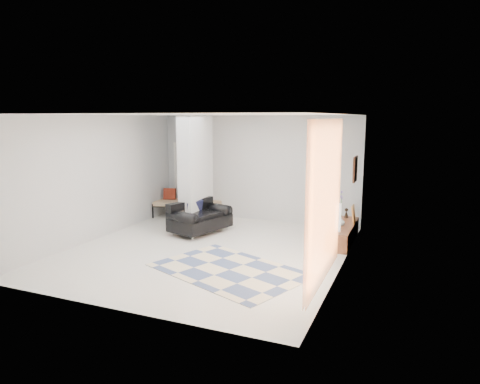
% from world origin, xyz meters
% --- Properties ---
extents(floor, '(6.00, 6.00, 0.00)m').
position_xyz_m(floor, '(0.00, 0.00, 0.00)').
color(floor, white).
rests_on(floor, ground).
extents(ceiling, '(6.00, 6.00, 0.00)m').
position_xyz_m(ceiling, '(0.00, 0.00, 2.80)').
color(ceiling, white).
rests_on(ceiling, wall_back).
extents(wall_back, '(6.00, 0.00, 6.00)m').
position_xyz_m(wall_back, '(0.00, 3.00, 1.40)').
color(wall_back, silver).
rests_on(wall_back, ground).
extents(wall_front, '(6.00, 0.00, 6.00)m').
position_xyz_m(wall_front, '(0.00, -3.00, 1.40)').
color(wall_front, silver).
rests_on(wall_front, ground).
extents(wall_left, '(0.00, 6.00, 6.00)m').
position_xyz_m(wall_left, '(-2.75, 0.00, 1.40)').
color(wall_left, silver).
rests_on(wall_left, ground).
extents(wall_right, '(0.00, 6.00, 6.00)m').
position_xyz_m(wall_right, '(2.75, 0.00, 1.40)').
color(wall_right, silver).
rests_on(wall_right, ground).
extents(partition_column, '(0.35, 1.20, 2.80)m').
position_xyz_m(partition_column, '(-1.10, 1.60, 1.40)').
color(partition_column, '#B5B9BD').
rests_on(partition_column, floor).
extents(hallway_door, '(0.85, 0.06, 2.04)m').
position_xyz_m(hallway_door, '(-2.10, 2.96, 1.02)').
color(hallway_door, white).
rests_on(hallway_door, floor).
extents(curtain, '(0.00, 2.55, 2.55)m').
position_xyz_m(curtain, '(2.67, -1.15, 1.45)').
color(curtain, orange).
rests_on(curtain, wall_right).
extents(wall_art, '(0.04, 0.45, 0.55)m').
position_xyz_m(wall_art, '(2.72, 1.70, 1.65)').
color(wall_art, '#371A0F').
rests_on(wall_art, wall_right).
extents(media_console, '(0.45, 1.78, 0.80)m').
position_xyz_m(media_console, '(2.52, 1.70, 0.20)').
color(media_console, brown).
rests_on(media_console, floor).
extents(loveseat, '(1.23, 1.64, 0.76)m').
position_xyz_m(loveseat, '(-0.85, 1.22, 0.36)').
color(loveseat, silver).
rests_on(loveseat, floor).
extents(daybed, '(1.97, 1.19, 0.77)m').
position_xyz_m(daybed, '(-1.93, 2.62, 0.41)').
color(daybed, black).
rests_on(daybed, floor).
extents(area_rug, '(3.17, 2.66, 0.01)m').
position_xyz_m(area_rug, '(0.90, -0.90, 0.01)').
color(area_rug, beige).
rests_on(area_rug, floor).
extents(cylinder_lamp, '(0.11, 0.11, 0.59)m').
position_xyz_m(cylinder_lamp, '(2.50, 1.08, 0.70)').
color(cylinder_lamp, silver).
rests_on(cylinder_lamp, media_console).
extents(bronze_figurine, '(0.13, 0.13, 0.22)m').
position_xyz_m(bronze_figurine, '(2.47, 2.43, 0.51)').
color(bronze_figurine, black).
rests_on(bronze_figurine, media_console).
extents(vase, '(0.21, 0.21, 0.19)m').
position_xyz_m(vase, '(2.47, 1.61, 0.50)').
color(vase, white).
rests_on(vase, media_console).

